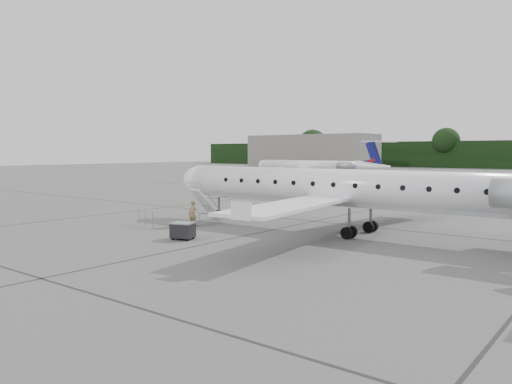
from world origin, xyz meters
The scene contains 8 objects.
ground centered at (0.00, 0.00, 0.00)m, with size 320.00×320.00×0.00m, color slate.
terminal_building centered at (-70.00, 110.00, 5.00)m, with size 40.00×14.00×10.00m, color slate.
main_regional_jet centered at (-1.73, 3.06, 3.85)m, with size 30.02×21.62×7.70m, color white, non-canonical shape.
airstair centered at (-10.84, 0.76, 1.21)m, with size 0.85×2.36×2.41m, color white, non-canonical shape.
passenger centered at (-10.84, -0.57, 0.85)m, with size 0.62×0.41×1.70m, color olive.
safety_railing centered at (-13.34, -2.42, 0.50)m, with size 2.20×0.08×1.00m, color gray, non-canonical shape.
baggage_cart centered at (-7.82, -4.34, 0.51)m, with size 1.18×0.95×1.02m, color black, non-canonical shape.
bg_regional_left centered at (-34.26, 51.01, 3.31)m, with size 25.23×18.17×6.62m, color white, non-canonical shape.
Camera 1 is at (12.36, -23.51, 4.91)m, focal length 35.00 mm.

